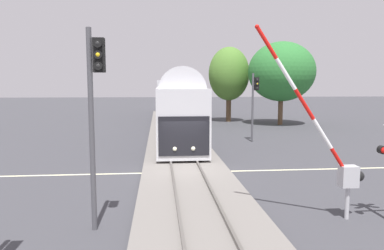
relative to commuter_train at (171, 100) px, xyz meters
name	(u,v)px	position (x,y,z in m)	size (l,w,h in m)	color
ground_plane	(186,172)	(0.00, -20.79, -2.78)	(220.00, 220.00, 0.00)	#3D3D42
road_centre_stripe	(186,172)	(0.00, -20.79, -2.78)	(44.00, 0.20, 0.01)	beige
railway_track	(186,170)	(0.00, -20.79, -2.69)	(4.40, 80.00, 0.32)	slate
commuter_train	(171,100)	(0.00, 0.00, 0.00)	(3.04, 42.31, 5.16)	silver
crossing_gate_near	(338,158)	(4.46, -27.64, -0.72)	(3.78, 0.40, 6.28)	#B7B7BC
traffic_signal_far_side	(255,96)	(6.04, -11.50, 0.78)	(0.53, 0.38, 5.31)	#4C4C51
traffic_signal_median	(95,97)	(-3.22, -27.78, 1.29)	(0.53, 0.38, 6.11)	#4C4C51
oak_far_right	(281,72)	(12.13, 0.01, 3.07)	(7.29, 7.29, 9.12)	brown
elm_centre_background	(229,74)	(7.05, 3.93, 2.91)	(4.85, 4.85, 8.90)	brown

